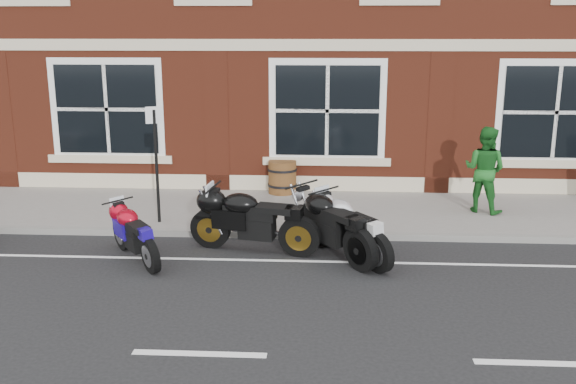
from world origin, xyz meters
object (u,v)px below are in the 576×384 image
object	(u,v)px
moto_naked_black	(330,221)
barrel_planter	(282,177)
moto_sport_black	(252,218)
moto_sport_red	(136,232)
moto_sport_silver	(349,225)
parking_sign	(156,156)
pedestrian_right	(485,170)

from	to	relation	value
moto_naked_black	barrel_planter	world-z (taller)	moto_naked_black
moto_sport_black	moto_naked_black	world-z (taller)	moto_naked_black
moto_naked_black	barrel_planter	distance (m)	3.93
moto_sport_red	barrel_planter	bearing A→B (deg)	26.28
moto_sport_silver	parking_sign	distance (m)	3.97
moto_sport_silver	pedestrian_right	world-z (taller)	pedestrian_right
parking_sign	barrel_planter	bearing A→B (deg)	27.89
moto_sport_black	moto_sport_silver	world-z (taller)	moto_sport_black
barrel_planter	moto_naked_black	bearing A→B (deg)	-74.58
parking_sign	moto_sport_black	bearing A→B (deg)	-52.00
barrel_planter	parking_sign	size ratio (longest dim) A/B	0.33
moto_sport_silver	pedestrian_right	bearing A→B (deg)	8.01
moto_sport_red	moto_sport_silver	bearing A→B (deg)	-31.26
moto_sport_black	pedestrian_right	world-z (taller)	pedestrian_right
moto_sport_red	moto_sport_black	world-z (taller)	moto_sport_black
moto_sport_silver	barrel_planter	world-z (taller)	moto_sport_silver
moto_sport_silver	moto_naked_black	world-z (taller)	moto_naked_black
barrel_planter	parking_sign	xyz separation A→B (m)	(-2.22, -2.40, 0.92)
pedestrian_right	moto_sport_black	bearing A→B (deg)	62.61
moto_sport_black	moto_sport_silver	bearing A→B (deg)	-83.94
moto_sport_black	moto_sport_silver	xyz separation A→B (m)	(1.65, -0.21, -0.04)
moto_sport_red	pedestrian_right	bearing A→B (deg)	-11.97
moto_sport_silver	parking_sign	bearing A→B (deg)	123.49
pedestrian_right	barrel_planter	size ratio (longest dim) A/B	2.36
pedestrian_right	parking_sign	size ratio (longest dim) A/B	0.78
moto_sport_black	parking_sign	size ratio (longest dim) A/B	1.03
moto_sport_silver	pedestrian_right	size ratio (longest dim) A/B	1.07
moto_naked_black	pedestrian_right	distance (m)	4.01
moto_naked_black	parking_sign	size ratio (longest dim) A/B	0.88
barrel_planter	moto_sport_black	bearing A→B (deg)	-94.41
moto_sport_black	moto_naked_black	distance (m)	1.33
moto_sport_silver	barrel_planter	bearing A→B (deg)	75.12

